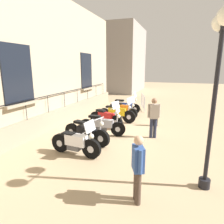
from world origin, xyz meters
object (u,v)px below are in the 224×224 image
object	(u,v)px
motorcycle_red	(106,118)
lamppost	(219,62)
pedestrian_standing	(154,116)
motorcycle_white	(76,143)
motorcycle_yellow	(117,114)
motorcycle_silver	(102,125)
motorcycle_orange	(123,110)
motorcycle_black	(86,133)
motorcycle_blue	(125,106)
crowd_barrier	(143,101)
bollard	(155,118)
pedestrian_walking	(138,166)

from	to	relation	value
motorcycle_red	lamppost	world-z (taller)	lamppost
lamppost	pedestrian_standing	size ratio (longest dim) A/B	2.41
motorcycle_white	motorcycle_yellow	bearing A→B (deg)	89.46
motorcycle_red	motorcycle_silver	bearing A→B (deg)	-77.85
motorcycle_red	motorcycle_orange	bearing A→B (deg)	83.96
motorcycle_black	motorcycle_blue	bearing A→B (deg)	89.35
motorcycle_silver	motorcycle_blue	xyz separation A→B (m)	(-0.16, 4.42, 0.01)
motorcycle_black	motorcycle_silver	xyz separation A→B (m)	(0.22, 1.17, 0.02)
motorcycle_black	crowd_barrier	world-z (taller)	motorcycle_black
lamppost	motorcycle_black	bearing A→B (deg)	157.37
motorcycle_black	motorcycle_red	bearing A→B (deg)	90.58
motorcycle_yellow	motorcycle_blue	xyz separation A→B (m)	(-0.14, 2.21, -0.02)
motorcycle_white	pedestrian_standing	world-z (taller)	pedestrian_standing
motorcycle_yellow	bollard	distance (m)	2.14
motorcycle_blue	crowd_barrier	xyz separation A→B (m)	(0.91, 1.63, 0.11)
motorcycle_white	lamppost	bearing A→B (deg)	-8.72
motorcycle_yellow	pedestrian_walking	world-z (taller)	pedestrian_walking
motorcycle_black	motorcycle_yellow	bearing A→B (deg)	86.58
motorcycle_black	lamppost	xyz separation A→B (m)	(4.17, -1.74, 2.69)
motorcycle_black	motorcycle_orange	xyz separation A→B (m)	(0.22, 4.55, 0.01)
pedestrian_standing	lamppost	bearing A→B (deg)	-61.78
motorcycle_white	motorcycle_blue	world-z (taller)	motorcycle_blue
motorcycle_orange	pedestrian_walking	world-z (taller)	pedestrian_walking
motorcycle_blue	pedestrian_standing	xyz separation A→B (m)	(2.39, -4.12, 0.54)
motorcycle_yellow	pedestrian_standing	world-z (taller)	pedestrian_standing
motorcycle_blue	pedestrian_standing	size ratio (longest dim) A/B	1.21
motorcycle_red	lamppost	distance (m)	6.40
motorcycle_yellow	bollard	xyz separation A→B (m)	(2.13, -0.09, -0.03)
motorcycle_yellow	pedestrian_walking	distance (m)	6.69
motorcycle_white	motorcycle_silver	bearing A→B (deg)	88.52
motorcycle_blue	motorcycle_orange	bearing A→B (deg)	-81.71
motorcycle_white	pedestrian_standing	xyz separation A→B (m)	(2.29, 2.59, 0.53)
crowd_barrier	pedestrian_walking	size ratio (longest dim) A/B	1.29
lamppost	crowd_barrier	xyz separation A→B (m)	(-3.20, 8.96, -2.55)
motorcycle_red	motorcycle_yellow	world-z (taller)	same
bollard	pedestrian_walking	size ratio (longest dim) A/B	0.55
motorcycle_orange	bollard	bearing A→B (deg)	-30.74
motorcycle_silver	motorcycle_blue	size ratio (longest dim) A/B	1.05
motorcycle_silver	lamppost	world-z (taller)	lamppost
motorcycle_silver	pedestrian_standing	distance (m)	2.32
motorcycle_orange	motorcycle_black	bearing A→B (deg)	-92.71
motorcycle_orange	lamppost	distance (m)	7.90
motorcycle_silver	crowd_barrier	bearing A→B (deg)	82.89
lamppost	crowd_barrier	size ratio (longest dim) A/B	2.03
pedestrian_walking	pedestrian_standing	bearing A→B (deg)	92.81
motorcycle_orange	lamppost	size ratio (longest dim) A/B	0.49
motorcycle_black	pedestrian_standing	xyz separation A→B (m)	(2.45, 1.47, 0.56)
motorcycle_white	motorcycle_orange	bearing A→B (deg)	89.44
motorcycle_yellow	bollard	size ratio (longest dim) A/B	2.55
motorcycle_blue	lamppost	size ratio (longest dim) A/B	0.50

